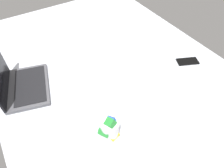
{
  "coord_description": "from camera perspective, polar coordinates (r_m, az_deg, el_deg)",
  "views": [
    {
      "loc": [
        -88.52,
        47.65,
        106.23
      ],
      "look_at": [
        -25.4,
        8.55,
        24.0
      ],
      "focal_mm": 32.02,
      "sensor_mm": 36.0,
      "label": 1
    }
  ],
  "objects": [
    {
      "name": "snack_cup",
      "position": [
        0.94,
        -0.65,
        -12.55
      ],
      "size": [
        9.37,
        10.79,
        14.54
      ],
      "color": "silver",
      "rests_on": "bed_mattress"
    },
    {
      "name": "bed_mattress",
      "position": [
        1.4,
        -2.51,
        3.82
      ],
      "size": [
        180.0,
        140.0,
        18.0
      ],
      "primitive_type": "cube",
      "color": "#B7BCC6",
      "rests_on": "ground"
    },
    {
      "name": "cell_phone",
      "position": [
        1.42,
        20.76,
        6.07
      ],
      "size": [
        11.92,
        15.56,
        0.8
      ],
      "primitive_type": "cube",
      "rotation": [
        0.0,
        0.0,
        2.72
      ],
      "color": "black",
      "rests_on": "bed_mattress"
    },
    {
      "name": "laptop",
      "position": [
        1.24,
        -24.64,
        0.0
      ],
      "size": [
        37.98,
        31.06,
        23.0
      ],
      "rotation": [
        0.0,
        0.0,
        -0.27
      ],
      "color": "#4C4C51",
      "rests_on": "bed_mattress"
    }
  ]
}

